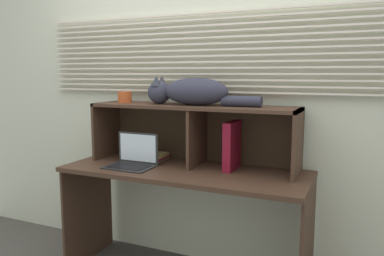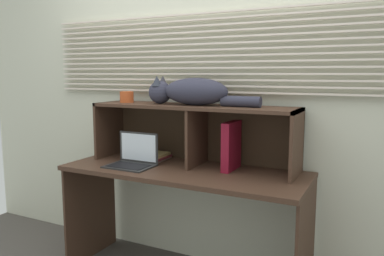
{
  "view_description": "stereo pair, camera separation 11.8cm",
  "coord_description": "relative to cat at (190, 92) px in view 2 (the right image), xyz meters",
  "views": [
    {
      "loc": [
        1.04,
        -2.01,
        1.39
      ],
      "look_at": [
        0.0,
        0.33,
        1.03
      ],
      "focal_mm": 35.9,
      "sensor_mm": 36.0,
      "label": 1
    },
    {
      "loc": [
        1.15,
        -1.96,
        1.39
      ],
      "look_at": [
        0.0,
        0.33,
        1.03
      ],
      "focal_mm": 35.9,
      "sensor_mm": 36.0,
      "label": 2
    }
  ],
  "objects": [
    {
      "name": "back_panel_with_blinds",
      "position": [
        0.01,
        0.22,
        -0.01
      ],
      "size": [
        4.4,
        0.08,
        2.5
      ],
      "color": "beige",
      "rests_on": "ground"
    },
    {
      "name": "desk",
      "position": [
        0.01,
        -0.13,
        -0.64
      ],
      "size": [
        1.61,
        0.61,
        0.77
      ],
      "color": "#422B1F",
      "rests_on": "ground"
    },
    {
      "name": "hutch_shelf_unit",
      "position": [
        0.02,
        0.03,
        -0.21
      ],
      "size": [
        1.42,
        0.34,
        0.41
      ],
      "color": "#422B1F",
      "rests_on": "desk"
    },
    {
      "name": "cat",
      "position": [
        0.0,
        0.0,
        0.0
      ],
      "size": [
        0.8,
        0.2,
        0.19
      ],
      "color": "#2E2F3E",
      "rests_on": "hutch_shelf_unit"
    },
    {
      "name": "laptop",
      "position": [
        -0.33,
        -0.2,
        -0.45
      ],
      "size": [
        0.31,
        0.23,
        0.22
      ],
      "color": "#282828",
      "rests_on": "desk"
    },
    {
      "name": "binder_upright",
      "position": [
        0.3,
        0.0,
        -0.34
      ],
      "size": [
        0.05,
        0.23,
        0.31
      ],
      "primitive_type": "cube",
      "color": "maroon",
      "rests_on": "desk"
    },
    {
      "name": "book_stack",
      "position": [
        -0.31,
        0.0,
        -0.47
      ],
      "size": [
        0.2,
        0.25,
        0.05
      ],
      "color": "gray",
      "rests_on": "desk"
    },
    {
      "name": "small_basket",
      "position": [
        -0.52,
        0.0,
        -0.05
      ],
      "size": [
        0.1,
        0.1,
        0.08
      ],
      "primitive_type": "cylinder",
      "color": "#BD4E23",
      "rests_on": "hutch_shelf_unit"
    }
  ]
}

